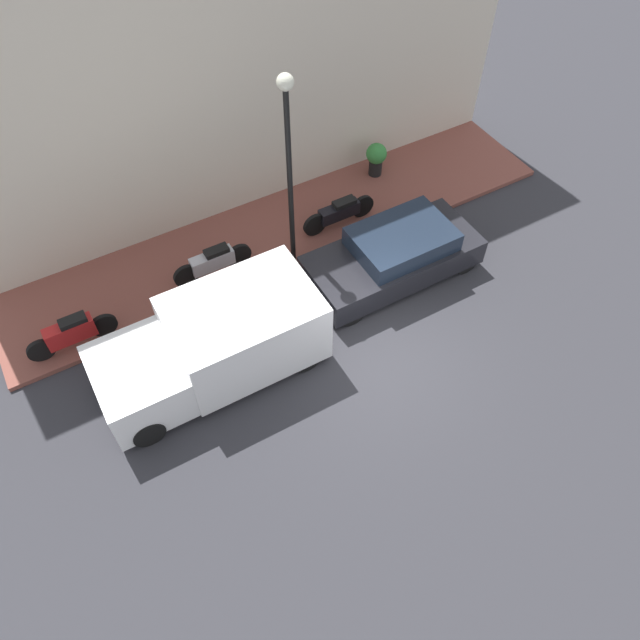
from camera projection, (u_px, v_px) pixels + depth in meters
The scene contains 10 objects.
ground_plane at pixel (376, 355), 13.69m from camera, with size 60.00×60.00×0.00m, color #2D2D33.
sidewalk at pixel (283, 232), 16.01m from camera, with size 2.79×14.41×0.12m.
building_facade at pixel (243, 65), 13.85m from camera, with size 0.30×14.41×7.75m.
parked_car at pixel (395, 255), 14.70m from camera, with size 1.82×4.16×1.32m.
delivery_van at pixel (213, 344), 12.77m from camera, with size 2.08×4.67×1.75m.
motorcycle_red at pixel (71, 333), 13.35m from camera, with size 0.30×1.96×0.85m.
scooter_silver at pixel (213, 262), 14.68m from camera, with size 0.30×1.97×0.78m.
motorcycle_black at pixel (340, 212), 15.77m from camera, with size 0.30×2.03×0.74m.
streetlamp at pixel (288, 150), 12.78m from camera, with size 0.34×0.34×4.93m.
potted_plant at pixel (376, 157), 16.92m from camera, with size 0.57×0.57×0.96m.
Camera 1 is at (-6.22, 4.97, 11.23)m, focal length 35.00 mm.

